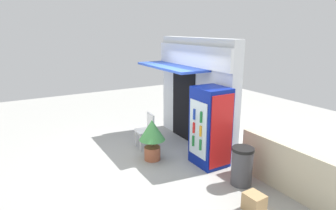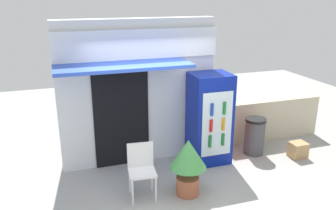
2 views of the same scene
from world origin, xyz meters
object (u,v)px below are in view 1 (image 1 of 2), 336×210
Objects in this scene: plastic_chair at (147,128)px; potted_plant_near_shop at (152,135)px; drink_cooler at (210,127)px; cardboard_box at (254,203)px; trash_bin at (242,166)px.

potted_plant_near_shop is at bearing -17.26° from plastic_chair.
drink_cooler is 1.99× the size of plastic_chair.
cardboard_box is (3.45, 0.35, -0.37)m from plastic_chair.
trash_bin is at bearing -0.40° from drink_cooler.
cardboard_box is (2.71, 0.58, -0.47)m from potted_plant_near_shop.
potted_plant_near_shop is 1.26× the size of trash_bin.
drink_cooler is 2.30× the size of trash_bin.
cardboard_box is at bearing 5.81° from plastic_chair.
cardboard_box is at bearing -14.05° from drink_cooler.
drink_cooler reaches higher than cardboard_box.
trash_bin is (2.67, 0.80, -0.14)m from plastic_chair.
trash_bin is at bearing 149.93° from cardboard_box.
trash_bin reaches higher than cardboard_box.
drink_cooler reaches higher than trash_bin.
trash_bin is (1.93, 1.03, -0.24)m from potted_plant_near_shop.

